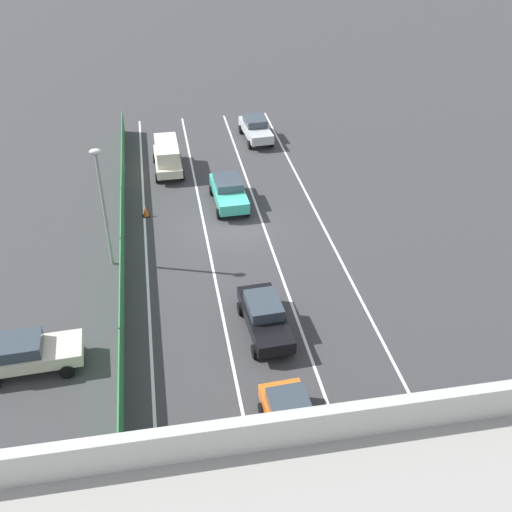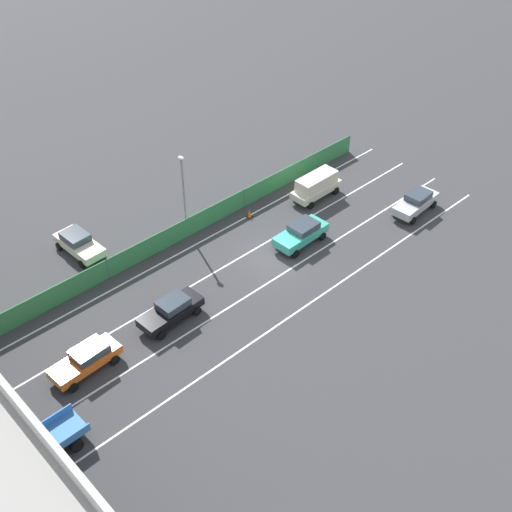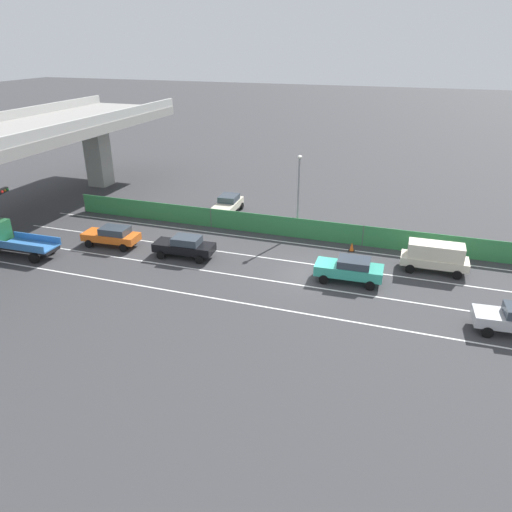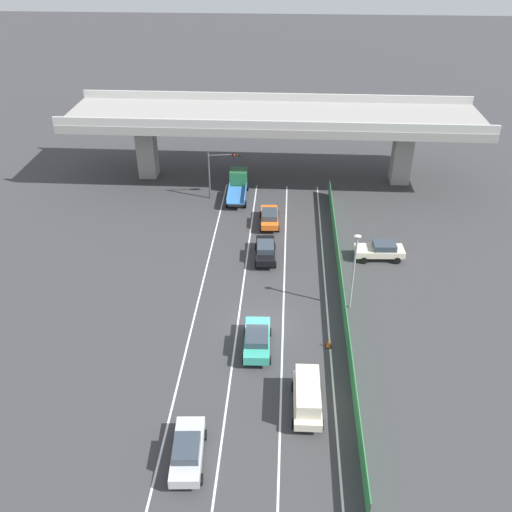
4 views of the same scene
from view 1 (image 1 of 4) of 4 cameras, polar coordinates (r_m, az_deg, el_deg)
ground_plane at (r=37.01m, az=-2.04°, el=2.73°), size 300.00×300.00×0.00m
lane_line_left_edge at (r=34.92m, az=7.45°, el=0.35°), size 0.14×43.52×0.01m
lane_line_mid_left at (r=34.14m, az=1.79°, el=-0.21°), size 0.14×43.52×0.01m
lane_line_mid_right at (r=33.70m, az=-4.07°, el=-0.79°), size 0.14×43.52×0.01m
lane_line_right_edge at (r=33.63m, az=-10.03°, el=-1.37°), size 0.14×43.52×0.01m
green_fence at (r=33.22m, az=-12.27°, el=-0.38°), size 0.10×39.62×1.70m
car_taxi_orange at (r=24.15m, az=3.46°, el=-15.24°), size 2.13×4.58×1.60m
car_taxi_teal at (r=38.96m, az=-2.54°, el=6.01°), size 2.16×4.59×1.69m
car_sedan_silver at (r=48.28m, az=-0.03°, el=11.73°), size 2.17×4.63×1.67m
car_sedan_black at (r=28.69m, az=0.81°, el=-5.55°), size 2.13×4.67×1.66m
car_van_cream at (r=43.50m, az=-8.20°, el=9.19°), size 1.99×4.62×2.11m
parked_sedan_cream at (r=28.56m, az=-20.40°, el=-8.38°), size 4.50×2.22×1.65m
street_lamp at (r=32.50m, az=-14.02°, el=5.33°), size 0.60×0.36×6.77m
traffic_cone at (r=38.50m, az=-10.14°, el=4.09°), size 0.47×0.47×0.72m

